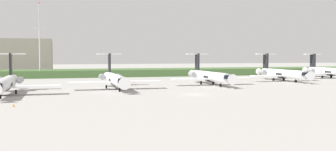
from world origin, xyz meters
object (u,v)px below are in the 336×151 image
(regional_jet_second, at_px, (5,83))
(regional_jet_third, at_px, (115,79))
(safety_cone_rear_marker, at_px, (13,105))
(regional_jet_fifth, at_px, (282,73))
(regional_jet_fourth, at_px, (209,76))
(antenna_mast, at_px, (40,47))
(regional_jet_sixth, at_px, (330,71))

(regional_jet_second, xyz_separation_m, regional_jet_third, (24.55, 8.43, 0.00))
(safety_cone_rear_marker, bearing_deg, regional_jet_second, 99.93)
(regional_jet_second, bearing_deg, regional_jet_fifth, 16.44)
(regional_jet_third, height_order, regional_jet_fifth, same)
(regional_jet_second, bearing_deg, regional_jet_third, 18.95)
(regional_jet_third, height_order, safety_cone_rear_marker, regional_jet_third)
(regional_jet_second, height_order, safety_cone_rear_marker, regional_jet_second)
(regional_jet_fourth, xyz_separation_m, safety_cone_rear_marker, (-48.87, -36.33, -2.26))
(safety_cone_rear_marker, bearing_deg, regional_jet_fourth, 36.63)
(regional_jet_third, distance_m, regional_jet_fifth, 58.82)
(regional_jet_fifth, bearing_deg, antenna_mast, 154.17)
(antenna_mast, bearing_deg, safety_cone_rear_marker, -90.55)
(regional_jet_third, bearing_deg, regional_jet_sixth, 16.69)
(regional_jet_second, relative_size, regional_jet_fourth, 1.00)
(regional_jet_fourth, distance_m, regional_jet_fifth, 30.03)
(regional_jet_third, height_order, regional_jet_fourth, same)
(regional_jet_third, bearing_deg, regional_jet_second, -161.05)
(regional_jet_fourth, distance_m, safety_cone_rear_marker, 60.94)
(regional_jet_sixth, bearing_deg, safety_cone_rear_marker, -152.23)
(regional_jet_sixth, xyz_separation_m, safety_cone_rear_marker, (-103.18, -54.34, -2.26))
(antenna_mast, height_order, safety_cone_rear_marker, antenna_mast)
(regional_jet_fourth, height_order, safety_cone_rear_marker, regional_jet_fourth)
(regional_jet_second, xyz_separation_m, antenna_mast, (4.50, 61.15, 8.84))
(regional_jet_third, height_order, antenna_mast, antenna_mast)
(regional_jet_second, xyz_separation_m, safety_cone_rear_marker, (3.71, -21.22, -2.26))
(regional_jet_third, xyz_separation_m, regional_jet_fourth, (28.04, 6.68, 0.00))
(regional_jet_sixth, bearing_deg, antenna_mast, 164.69)
(regional_jet_second, distance_m, antenna_mast, 61.95)
(regional_jet_third, relative_size, regional_jet_sixth, 1.00)
(regional_jet_second, relative_size, regional_jet_third, 1.00)
(regional_jet_fifth, xyz_separation_m, safety_cone_rear_marker, (-77.56, -45.21, -2.26))
(regional_jet_second, bearing_deg, regional_jet_sixth, 17.21)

